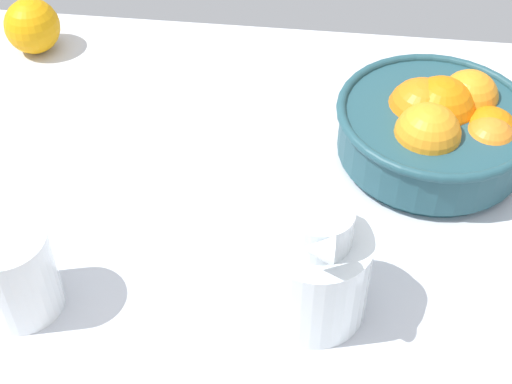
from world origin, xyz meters
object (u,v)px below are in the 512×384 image
fruit_bowl (437,127)px  second_glass (17,277)px  loose_orange_1 (32,26)px  juice_pitcher (315,274)px

fruit_bowl → second_glass: size_ratio=2.37×
second_glass → loose_orange_1: size_ratio=1.26×
juice_pitcher → loose_orange_1: (-44.71, 43.00, -1.21)cm
loose_orange_1 → second_glass: bearing=-72.6°
fruit_bowl → loose_orange_1: fruit_bowl is taller
juice_pitcher → second_glass: bearing=-173.5°
fruit_bowl → loose_orange_1: bearing=163.0°
second_glass → loose_orange_1: 48.64cm
loose_orange_1 → juice_pitcher: bearing=-43.9°
fruit_bowl → loose_orange_1: size_ratio=2.99×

